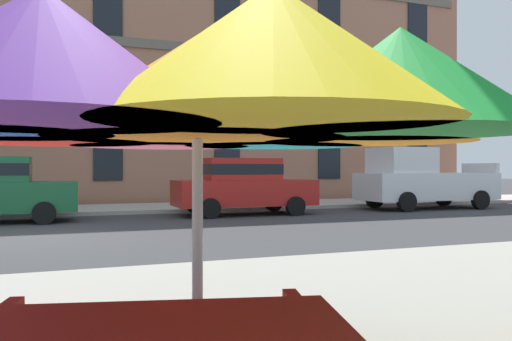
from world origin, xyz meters
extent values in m
plane|color=#38383A|center=(0.00, 0.00, 0.00)|extent=(120.00, 120.00, 0.00)
cube|color=#B2ADA3|center=(0.00, 6.80, 0.06)|extent=(56.00, 3.60, 0.12)
cube|color=#A87056|center=(0.00, 15.00, 6.40)|extent=(38.52, 12.00, 12.80)
cube|color=#6B6056|center=(0.00, 8.96, 3.20)|extent=(37.75, 0.08, 0.36)
cube|color=#6B6056|center=(0.00, 8.96, 6.40)|extent=(37.75, 0.08, 0.36)
cube|color=black|center=(2.41, 8.97, 6.80)|extent=(1.10, 0.06, 11.60)
cube|color=black|center=(7.22, 8.97, 6.80)|extent=(1.10, 0.06, 11.60)
cube|color=black|center=(12.04, 8.97, 6.80)|extent=(1.10, 0.06, 11.60)
cube|color=black|center=(16.85, 8.97, 6.80)|extent=(1.10, 0.06, 11.60)
cylinder|color=black|center=(0.29, 4.58, 0.30)|extent=(0.60, 0.22, 0.60)
cylinder|color=black|center=(0.29, 2.82, 0.30)|extent=(0.60, 0.22, 0.60)
cube|color=#B21E19|center=(6.13, 3.70, 0.70)|extent=(4.40, 1.76, 0.80)
cube|color=#B21E19|center=(5.98, 3.70, 1.44)|extent=(2.30, 1.55, 0.68)
cube|color=black|center=(5.98, 3.70, 1.44)|extent=(2.32, 1.57, 0.32)
cylinder|color=black|center=(7.50, 4.58, 0.30)|extent=(0.60, 0.22, 0.60)
cylinder|color=black|center=(7.50, 2.82, 0.30)|extent=(0.60, 0.22, 0.60)
cylinder|color=black|center=(4.77, 4.58, 0.30)|extent=(0.60, 0.22, 0.60)
cylinder|color=black|center=(4.77, 2.82, 0.30)|extent=(0.60, 0.22, 0.60)
cube|color=silver|center=(13.16, 3.70, 0.82)|extent=(5.10, 1.90, 0.96)
cube|color=silver|center=(12.06, 3.70, 1.75)|extent=(1.90, 1.75, 0.90)
cube|color=silver|center=(15.63, 3.70, 1.48)|extent=(0.16, 1.75, 0.36)
cylinder|color=black|center=(14.74, 4.65, 0.34)|extent=(0.68, 0.22, 0.68)
cylinder|color=black|center=(14.74, 2.75, 0.34)|extent=(0.68, 0.22, 0.68)
cylinder|color=black|center=(11.58, 4.65, 0.34)|extent=(0.68, 0.22, 0.68)
cylinder|color=black|center=(11.58, 2.75, 0.34)|extent=(0.68, 0.22, 0.68)
cylinder|color=silver|center=(1.40, -9.00, 1.06)|extent=(0.06, 0.06, 2.12)
cone|color=orange|center=(2.49, -9.00, 1.87)|extent=(1.30, 1.30, 0.49)
cone|color=#199EB2|center=(2.17, -8.23, 1.87)|extent=(1.30, 1.30, 0.49)
cone|color=#E5668C|center=(1.40, -7.91, 1.87)|extent=(1.30, 1.30, 0.49)
cone|color=red|center=(0.63, -8.23, 1.87)|extent=(1.30, 1.30, 0.49)
cone|color=#662D9E|center=(0.63, -9.77, 1.87)|extent=(1.30, 1.30, 0.49)
cone|color=yellow|center=(1.40, -10.09, 1.87)|extent=(1.30, 1.30, 0.49)
cone|color=green|center=(2.17, -9.77, 1.87)|extent=(1.30, 1.30, 0.49)
cone|color=orange|center=(1.40, -9.00, 1.91)|extent=(1.63, 1.63, 0.57)
cube|color=red|center=(1.05, -9.43, 0.74)|extent=(1.94, 1.20, 0.06)
camera|label=1|loc=(0.69, -11.79, 1.46)|focal=36.49mm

